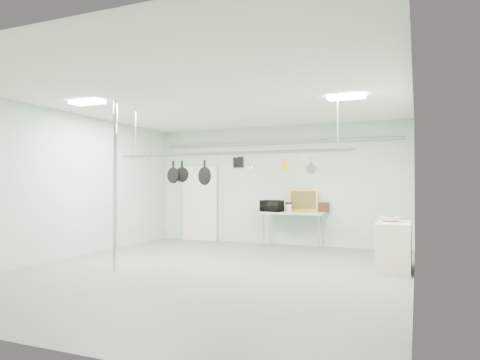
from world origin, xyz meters
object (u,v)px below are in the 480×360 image
at_px(chrome_pole, 115,185).
at_px(skillet_mid, 182,171).
at_px(prep_table, 293,215).
at_px(side_cabinet, 394,246).
at_px(microwave, 272,206).
at_px(skillet_right, 205,172).
at_px(skillet_left, 173,172).
at_px(coffee_canister, 289,208).
at_px(pot_rack, 227,152).
at_px(fruit_bowl, 390,219).

bearing_deg(chrome_pole, skillet_mid, 44.43).
distance_m(prep_table, side_cabinet, 3.39).
relative_size(microwave, skillet_right, 1.14).
bearing_deg(prep_table, skillet_left, -115.64).
relative_size(skillet_left, skillet_right, 0.95).
relative_size(chrome_pole, coffee_canister, 15.61).
bearing_deg(prep_table, skillet_mid, -112.72).
bearing_deg(prep_table, coffee_canister, 164.28).
bearing_deg(coffee_canister, skillet_left, -113.48).
bearing_deg(pot_rack, coffee_canister, 85.45).
relative_size(chrome_pole, skillet_right, 6.69).
distance_m(fruit_bowl, skillet_left, 4.32).
bearing_deg(skillet_mid, fruit_bowl, 17.74).
bearing_deg(fruit_bowl, skillet_left, -163.80).
height_order(pot_rack, coffee_canister, pot_rack).
bearing_deg(fruit_bowl, skillet_right, -160.61).
relative_size(pot_rack, microwave, 8.83).
bearing_deg(coffee_canister, fruit_bowl, -39.68).
bearing_deg(skillet_right, pot_rack, 22.93).
relative_size(side_cabinet, coffee_canister, 5.85).
distance_m(microwave, skillet_mid, 3.41).
relative_size(coffee_canister, skillet_mid, 0.48).
xyz_separation_m(pot_rack, microwave, (-0.15, 3.20, -1.17)).
height_order(microwave, skillet_mid, skillet_mid).
bearing_deg(pot_rack, chrome_pole, -154.65).
distance_m(pot_rack, coffee_canister, 3.56).
relative_size(pot_rack, skillet_left, 10.59).
height_order(prep_table, fruit_bowl, fruit_bowl).
xyz_separation_m(prep_table, fruit_bowl, (2.47, -2.12, 0.12)).
distance_m(chrome_pole, skillet_mid, 1.31).
bearing_deg(microwave, skillet_right, 96.82).
relative_size(pot_rack, skillet_mid, 11.33).
bearing_deg(microwave, fruit_bowl, 158.80).
xyz_separation_m(chrome_pole, side_cabinet, (4.85, 2.00, -1.15)).
height_order(coffee_canister, skillet_left, skillet_left).
bearing_deg(microwave, prep_table, -157.24).
xyz_separation_m(chrome_pole, microwave, (1.75, 4.10, -0.54)).
xyz_separation_m(prep_table, side_cabinet, (2.55, -2.20, -0.38)).
relative_size(skillet_left, skillet_mid, 1.07).
height_order(chrome_pole, microwave, chrome_pole).
bearing_deg(microwave, pot_rack, 105.31).
height_order(side_cabinet, pot_rack, pot_rack).
bearing_deg(pot_rack, skillet_right, 180.00).
distance_m(fruit_bowl, skillet_right, 3.66).
bearing_deg(microwave, skillet_left, 84.74).
height_order(prep_table, side_cabinet, prep_table).
xyz_separation_m(chrome_pole, pot_rack, (1.90, 0.90, 0.63)).
bearing_deg(coffee_canister, microwave, -161.89).
relative_size(side_cabinet, skillet_right, 2.51).
bearing_deg(pot_rack, skillet_mid, 180.00).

